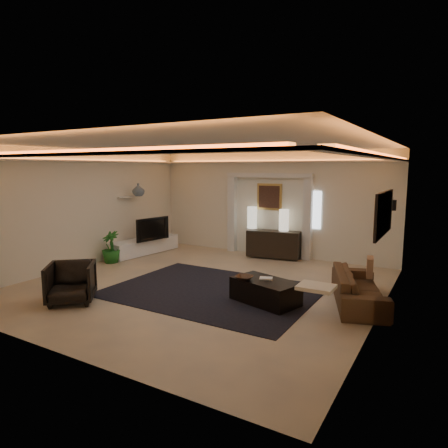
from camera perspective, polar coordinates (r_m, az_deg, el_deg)
The scene contains 33 objects.
floor at distance 8.37m, azimuth -3.29°, elevation -8.91°, with size 7.00×7.00×0.00m, color #D1B386.
ceiling at distance 8.02m, azimuth -3.46°, elevation 11.32°, with size 7.00×7.00×0.00m, color white.
wall_back at distance 11.13m, azimuth 6.65°, elevation 2.93°, with size 7.00×7.00×0.00m, color #F0E7CF.
wall_front at distance 5.54m, azimuth -23.86°, elevation -3.01°, with size 7.00×7.00×0.00m, color #F0E7CF.
wall_left at distance 10.41m, azimuth -19.65°, elevation 2.14°, with size 7.00×7.00×0.00m, color #F0E7CF.
wall_right at distance 6.80m, azimuth 22.00°, elevation -0.94°, with size 7.00×7.00×0.00m, color #F0E7CF.
cove_soffit at distance 8.01m, azimuth -3.45°, elevation 9.32°, with size 7.00×7.00×0.04m, color silver.
daylight_slit at distance 10.66m, azimuth 13.26°, elevation 1.99°, with size 0.25×0.03×1.00m, color white.
area_rug at distance 8.00m, azimuth -1.67°, elevation -9.67°, with size 4.00×3.00×0.01m, color black.
pilaster_left at distance 11.59m, azimuth 1.21°, elevation 1.44°, with size 0.22×0.20×2.20m, color silver.
pilaster_right at distance 10.67m, azimuth 12.07°, elevation 0.68°, with size 0.22×0.20×2.20m, color silver.
alcove_header at distance 11.00m, azimuth 6.51°, elevation 7.04°, with size 2.52×0.20×0.12m, color silver.
painting_frame at distance 11.09m, azimuth 6.61°, elevation 3.94°, with size 0.74×0.04×0.74m, color tan.
painting_canvas at distance 11.07m, azimuth 6.55°, elevation 3.94°, with size 0.62×0.02×0.62m, color #4C2D1E.
art_panel_frame at distance 7.07m, azimuth 22.23°, elevation 1.41°, with size 0.04×1.64×0.74m, color black.
art_panel_gold at distance 7.07m, azimuth 22.03°, elevation 1.43°, with size 0.02×1.50×0.62m, color tan.
wall_sconce at distance 8.96m, azimuth 23.39°, elevation 2.52°, with size 0.12×0.12×0.22m, color black.
wall_niche at distance 11.30m, azimuth -14.07°, elevation 3.83°, with size 0.10×0.55×0.04m, color silver.
console at distance 10.81m, azimuth 7.19°, elevation -2.87°, with size 1.43×0.45×0.72m, color black.
lamp_left at distance 11.11m, azimuth 4.11°, elevation 1.08°, with size 0.27×0.27×0.61m, color silver.
lamp_right at distance 10.74m, azimuth 8.70°, elevation 0.76°, with size 0.26×0.26×0.59m, color #F6EBCE.
media_ledge at distance 11.56m, azimuth -11.51°, elevation -3.13°, with size 0.56×2.25×0.42m, color white.
tv at distance 11.25m, azimuth -10.67°, elevation -0.60°, with size 0.15×1.11×0.64m, color black.
figurine at distance 12.09m, azimuth -9.06°, elevation -0.58°, with size 0.14×0.14×0.38m, color black.
ginger_jar at distance 11.23m, azimuth -12.34°, elevation 4.87°, with size 0.34×0.34×0.36m, color slate.
plant at distance 10.63m, azimuth -16.13°, elevation -3.25°, with size 0.46×0.46×0.83m, color #1D631E.
sofa at distance 7.61m, azimuth 18.96°, elevation -8.77°, with size 0.79×2.03×0.59m, color #3F2920.
throw_blanket at distance 6.57m, azimuth 13.25°, elevation -8.92°, with size 0.57×0.46×0.06m, color silver.
throw_pillow at distance 8.15m, azimuth 20.42°, elevation -5.88°, with size 0.12×0.38×0.38m, color #996D4D.
coffee_table at distance 7.32m, azimuth 6.00°, elevation -9.79°, with size 1.21×0.66×0.45m, color black.
bowl at distance 7.22m, azimuth 2.94°, elevation -7.98°, with size 0.32×0.32×0.08m, color #392315.
magazine at distance 7.32m, azimuth 6.12°, elevation -8.01°, with size 0.23×0.17×0.03m, color white.
armchair at distance 7.77m, azimuth -21.33°, elevation -7.96°, with size 0.80×0.82×0.75m, color black.
Camera 1 is at (4.44, -6.66, 2.46)m, focal length 31.46 mm.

